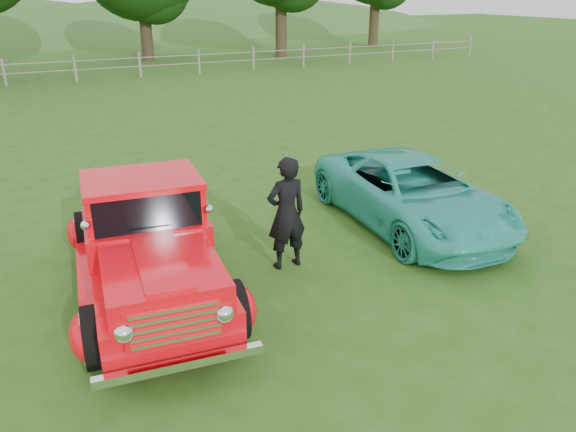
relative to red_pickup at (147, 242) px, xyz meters
name	(u,v)px	position (x,y,z in m)	size (l,w,h in m)	color
ground	(269,297)	(1.46, -0.89, -0.80)	(140.00, 140.00, 0.00)	#284F15
fence_line	(75,69)	(1.46, 21.11, -0.19)	(48.00, 0.12, 1.20)	gray
red_pickup	(147,242)	(0.00, 0.00, 0.00)	(2.57, 5.13, 1.78)	black
teal_sedan	(412,193)	(4.91, 0.38, -0.17)	(2.09, 4.53, 1.26)	#2CB099
man	(286,213)	(2.12, -0.12, 0.10)	(0.65, 0.43, 1.80)	black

